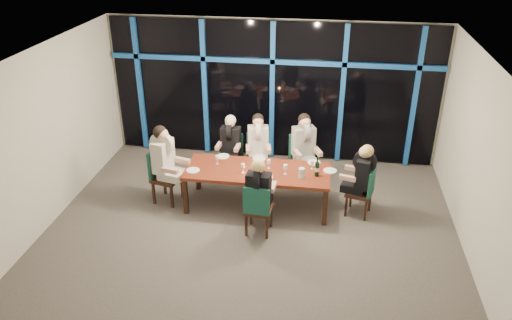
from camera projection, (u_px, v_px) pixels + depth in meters
The scene contains 29 objects.
room at pixel (250, 121), 7.67m from camera, with size 7.04×7.00×3.02m.
window_wall at pixel (273, 89), 10.47m from camera, with size 6.86×0.43×2.94m.
dining_table at pixel (258, 173), 8.98m from camera, with size 2.60×1.00×0.75m.
chair_far_left at pixel (232, 153), 10.10m from camera, with size 0.45×0.45×0.92m.
chair_far_mid at pixel (258, 154), 10.01m from camera, with size 0.52×0.52×0.97m.
chair_far_right at pixel (302, 157), 9.85m from camera, with size 0.61×0.61×1.01m.
chair_end_left at pixel (162, 173), 9.22m from camera, with size 0.58×0.58×1.04m.
chair_end_right at pixel (364, 189), 8.79m from camera, with size 0.53×0.53×0.94m.
chair_near_mid at pixel (258, 207), 8.24m from camera, with size 0.48×0.48×0.95m.
diner_far_left at pixel (230, 138), 9.86m from camera, with size 0.47×0.58×0.90m.
diner_far_mid at pixel (258, 138), 9.76m from camera, with size 0.52×0.64×0.94m.
diner_far_right at pixel (304, 140), 9.59m from camera, with size 0.63×0.69×0.99m.
diner_end_left at pixel (165, 154), 9.00m from camera, with size 0.70×0.58×1.01m.
diner_end_right at pixel (362, 170), 8.64m from camera, with size 0.63×0.54×0.92m.
diner_near_mid at pixel (259, 185), 8.14m from camera, with size 0.49×0.61×0.93m.
plate_far_left at pixel (223, 156), 9.43m from camera, with size 0.24×0.24×0.01m, color white.
plate_far_mid at pixel (259, 159), 9.33m from camera, with size 0.24×0.24×0.01m, color white.
plate_far_right at pixel (314, 162), 9.20m from camera, with size 0.24×0.24×0.01m, color white.
plate_end_left at pixel (193, 170), 8.92m from camera, with size 0.24×0.24×0.01m, color white.
plate_end_right at pixel (330, 171), 8.91m from camera, with size 0.24×0.24×0.01m, color white.
plate_near_mid at pixel (266, 177), 8.70m from camera, with size 0.24×0.24×0.01m, color white.
wine_bottle at pixel (317, 169), 8.70m from camera, with size 0.08×0.08×0.35m.
water_pitcher at pixel (301, 173), 8.65m from camera, with size 0.11×0.10×0.19m.
tea_light at pixel (252, 173), 8.81m from camera, with size 0.05×0.05×0.03m, color #FF9C4C.
wine_glass_a at pixel (243, 166), 8.80m from camera, with size 0.07×0.07×0.17m.
wine_glass_b at pixel (269, 162), 8.96m from camera, with size 0.06×0.06×0.17m.
wine_glass_c at pixel (285, 167), 8.75m from camera, with size 0.07×0.07×0.19m.
wine_glass_d at pixel (217, 158), 9.11m from camera, with size 0.06×0.06×0.17m.
wine_glass_e at pixel (312, 163), 8.94m from camera, with size 0.06×0.06×0.16m.
Camera 1 is at (1.15, -7.02, 4.95)m, focal length 35.00 mm.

